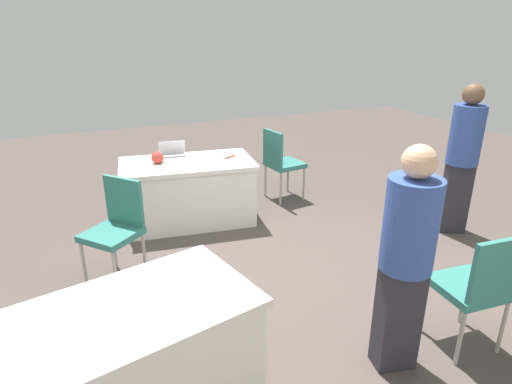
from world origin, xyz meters
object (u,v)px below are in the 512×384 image
at_px(person_attendee_standing, 407,253).
at_px(chair_tucked_right, 116,224).
at_px(chair_tucked_left, 477,284).
at_px(scissors_red, 230,157).
at_px(table_foreground, 189,192).
at_px(table_mid_right, 122,367).
at_px(yarn_ball, 157,158).
at_px(person_attendee_browsing, 463,153).
at_px(laptop_silver, 173,156).
at_px(chair_near_front, 281,160).

bearing_deg(person_attendee_standing, chair_tucked_right, 141.70).
height_order(chair_tucked_left, scissors_red, chair_tucked_left).
bearing_deg(table_foreground, scissors_red, 176.92).
height_order(table_mid_right, yarn_ball, yarn_ball).
bearing_deg(table_mid_right, yarn_ball, -106.21).
relative_size(table_foreground, person_attendee_browsing, 0.97).
relative_size(table_mid_right, person_attendee_browsing, 1.03).
bearing_deg(yarn_ball, laptop_silver, -156.41).
height_order(table_foreground, table_mid_right, same).
relative_size(table_mid_right, scissors_red, 9.68).
relative_size(table_foreground, chair_tucked_right, 1.70).
xyz_separation_m(chair_near_front, yarn_ball, (1.66, 0.13, 0.26)).
relative_size(chair_tucked_left, laptop_silver, 2.80).
relative_size(laptop_silver, yarn_ball, 2.46).
distance_m(chair_near_front, chair_tucked_left, 3.23).
bearing_deg(table_mid_right, chair_tucked_left, 171.21).
bearing_deg(table_mid_right, chair_tucked_right, -96.21).
distance_m(chair_near_front, person_attendee_browsing, 2.22).
xyz_separation_m(chair_tucked_left, yarn_ball, (1.61, -3.10, 0.27)).
bearing_deg(person_attendee_browsing, scissors_red, -4.92).
height_order(chair_tucked_left, laptop_silver, same).
height_order(chair_tucked_left, person_attendee_standing, person_attendee_standing).
bearing_deg(person_attendee_browsing, chair_tucked_left, 75.34).
bearing_deg(table_mid_right, person_attendee_browsing, -162.99).
distance_m(table_foreground, person_attendee_browsing, 3.15).
relative_size(table_foreground, laptop_silver, 4.79).
bearing_deg(laptop_silver, table_mid_right, 75.98).
bearing_deg(person_attendee_browsing, person_attendee_standing, 63.80).
height_order(laptop_silver, scissors_red, laptop_silver).
bearing_deg(scissors_red, table_foreground, -34.65).
xyz_separation_m(person_attendee_browsing, yarn_ball, (3.06, -1.55, -0.12)).
distance_m(person_attendee_standing, yarn_ball, 3.17).
relative_size(table_mid_right, person_attendee_standing, 1.08).
height_order(chair_tucked_left, person_attendee_browsing, person_attendee_browsing).
bearing_deg(table_foreground, table_mid_right, 67.15).
distance_m(table_foreground, chair_near_front, 1.36).
bearing_deg(chair_tucked_left, table_mid_right, 175.71).
height_order(person_attendee_standing, laptop_silver, person_attendee_standing).
distance_m(person_attendee_browsing, laptop_silver, 3.29).
xyz_separation_m(table_foreground, chair_near_front, (-1.33, -0.20, 0.18)).
height_order(person_attendee_browsing, yarn_ball, person_attendee_browsing).
bearing_deg(chair_near_front, chair_tucked_right, -69.55).
bearing_deg(table_foreground, yarn_ball, -12.22).
height_order(table_mid_right, person_attendee_browsing, person_attendee_browsing).
xyz_separation_m(chair_near_front, scissors_red, (0.80, 0.23, 0.20)).
height_order(yarn_ball, scissors_red, yarn_ball).
bearing_deg(chair_near_front, scissors_red, -81.57).
bearing_deg(person_attendee_browsing, chair_tucked_right, 21.16).
xyz_separation_m(table_mid_right, chair_tucked_right, (-0.18, -1.64, 0.18)).
xyz_separation_m(person_attendee_standing, yarn_ball, (1.00, -3.01, -0.06)).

